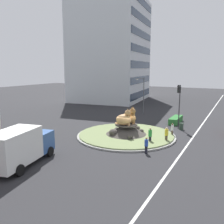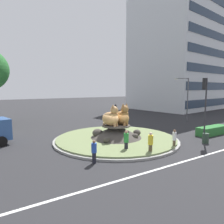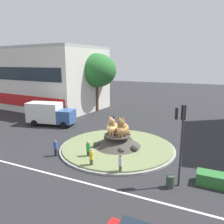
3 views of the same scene
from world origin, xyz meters
name	(u,v)px [view 2 (image 2 of 3)]	position (x,y,z in m)	size (l,w,h in m)	color
ground_plane	(116,140)	(0.00, 0.00, 0.00)	(160.00, 160.00, 0.00)	#28282B
lane_centreline	(176,164)	(0.00, -7.24, 0.00)	(112.00, 0.20, 0.01)	silver
roundabout_island	(116,136)	(-0.01, 0.00, 0.47)	(11.79, 11.79, 1.49)	gray
cat_statue_calico	(111,118)	(-0.57, -0.03, 2.24)	(1.60, 2.31, 2.06)	tan
cat_statue_tabby	(122,117)	(0.62, -0.14, 2.25)	(1.35, 2.15, 2.09)	#9E703D
traffic_light_mast	(205,96)	(6.79, -4.60, 4.29)	(0.71, 0.60, 5.91)	#2D2D33
office_tower	(178,56)	(29.59, 17.84, 12.50)	(21.21, 18.02, 24.99)	silver
clipped_hedge_strip	(212,130)	(10.08, -3.55, 0.45)	(4.19, 1.20, 0.90)	#2D7033
streetlight_arm	(186,96)	(14.60, 3.51, 3.83)	(2.41, 0.69, 6.45)	#4C4C51
pedestrian_yellow_shirt	(151,143)	(-0.20, -4.97, 0.91)	(0.38, 0.38, 1.74)	brown
pedestrian_green_shirt	(126,141)	(-1.37, -3.49, 0.92)	(0.38, 0.38, 1.75)	black
pedestrian_white_shirt	(174,139)	(2.43, -4.95, 0.89)	(0.31, 0.31, 1.65)	brown
pedestrian_blue_shirt	(94,151)	(-4.55, -4.22, 0.83)	(0.36, 0.36, 1.59)	black
litter_bin	(206,138)	(6.36, -5.18, 0.45)	(0.56, 0.56, 0.90)	#2D4233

